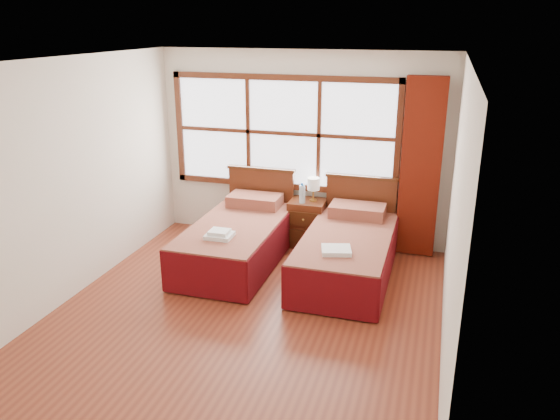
% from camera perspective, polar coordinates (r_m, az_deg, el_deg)
% --- Properties ---
extents(floor, '(4.50, 4.50, 0.00)m').
position_cam_1_polar(floor, '(5.93, -3.48, -10.57)').
color(floor, brown).
rests_on(floor, ground).
extents(ceiling, '(4.50, 4.50, 0.00)m').
position_cam_1_polar(ceiling, '(5.17, -4.07, 15.35)').
color(ceiling, white).
rests_on(ceiling, wall_back).
extents(wall_back, '(4.00, 0.00, 4.00)m').
position_cam_1_polar(wall_back, '(7.49, 2.27, 6.48)').
color(wall_back, silver).
rests_on(wall_back, floor).
extents(wall_left, '(0.00, 4.50, 4.50)m').
position_cam_1_polar(wall_left, '(6.37, -20.90, 2.96)').
color(wall_left, silver).
rests_on(wall_left, floor).
extents(wall_right, '(0.00, 4.50, 4.50)m').
position_cam_1_polar(wall_right, '(5.10, 17.83, -0.54)').
color(wall_right, silver).
rests_on(wall_right, floor).
extents(window, '(3.16, 0.06, 1.56)m').
position_cam_1_polar(window, '(7.48, 0.34, 8.04)').
color(window, white).
rests_on(window, wall_back).
extents(curtain, '(0.50, 0.16, 2.30)m').
position_cam_1_polar(curtain, '(7.16, 14.49, 4.22)').
color(curtain, '#631609').
rests_on(curtain, wall_back).
extents(bed_left, '(1.04, 2.06, 1.01)m').
position_cam_1_polar(bed_left, '(6.99, -4.40, -3.03)').
color(bed_left, '#43200D').
rests_on(bed_left, floor).
extents(bed_right, '(1.04, 2.06, 1.01)m').
position_cam_1_polar(bed_right, '(6.64, 7.07, -4.36)').
color(bed_right, '#43200D').
rests_on(bed_right, floor).
extents(nightstand, '(0.48, 0.47, 0.64)m').
position_cam_1_polar(nightstand, '(7.49, 2.87, -1.36)').
color(nightstand, '#512311').
rests_on(nightstand, floor).
extents(towels_left, '(0.31, 0.27, 0.09)m').
position_cam_1_polar(towels_left, '(6.42, -6.35, -2.55)').
color(towels_left, white).
rests_on(towels_left, bed_left).
extents(towels_right, '(0.38, 0.35, 0.05)m').
position_cam_1_polar(towels_right, '(6.02, 5.90, -4.20)').
color(towels_right, white).
rests_on(towels_right, bed_right).
extents(lamp, '(0.16, 0.16, 0.32)m').
position_cam_1_polar(lamp, '(7.33, 3.52, 2.66)').
color(lamp, '#BA8F3B').
rests_on(lamp, nightstand).
extents(bottle_near, '(0.07, 0.07, 0.28)m').
position_cam_1_polar(bottle_near, '(7.26, 2.31, 1.70)').
color(bottle_near, '#A8C7D9').
rests_on(bottle_near, nightstand).
extents(bottle_far, '(0.07, 0.07, 0.25)m').
position_cam_1_polar(bottle_far, '(7.26, 2.39, 1.60)').
color(bottle_far, '#A8C7D9').
rests_on(bottle_far, nightstand).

